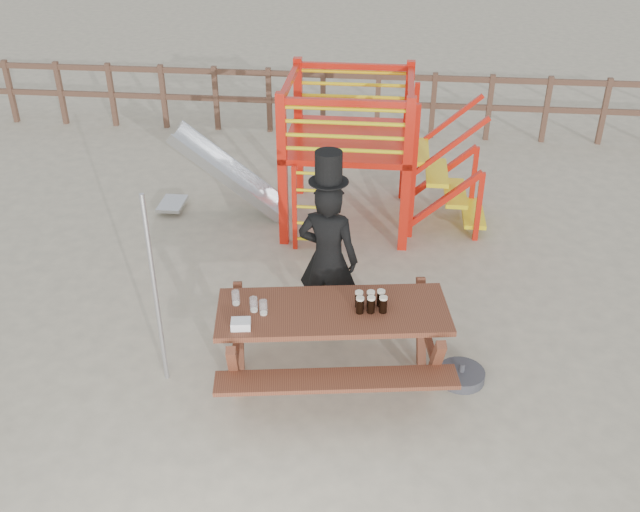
# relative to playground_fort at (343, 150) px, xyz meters

# --- Properties ---
(ground) EXTENTS (60.00, 60.00, 0.00)m
(ground) POSITION_rel_playground_fort_xyz_m (-0.12, -3.58, -1.07)
(ground) COLOR #BFB295
(ground) RESTS_ON ground
(back_fence) EXTENTS (15.09, 0.09, 1.20)m
(back_fence) POSITION_rel_playground_fort_xyz_m (-0.12, 3.42, -0.34)
(back_fence) COLOR brown
(back_fence) RESTS_ON ground
(playground_fort) EXTENTS (4.71, 1.84, 2.10)m
(playground_fort) POSITION_rel_playground_fort_xyz_m (0.00, 0.00, 0.00)
(playground_fort) COLOR red
(playground_fort) RESTS_ON ground
(picnic_table) EXTENTS (2.44, 1.86, 0.87)m
(picnic_table) POSITION_rel_playground_fort_xyz_m (0.18, -3.56, -0.53)
(picnic_table) COLOR brown
(picnic_table) RESTS_ON ground
(man_with_hat) EXTENTS (0.73, 0.55, 2.14)m
(man_with_hat) POSITION_rel_playground_fort_xyz_m (0.05, -2.69, -0.12)
(man_with_hat) COLOR black
(man_with_hat) RESTS_ON ground
(metal_pole) EXTENTS (0.05, 0.05, 2.09)m
(metal_pole) POSITION_rel_playground_fort_xyz_m (-1.50, -3.72, -0.03)
(metal_pole) COLOR #B2B2B7
(metal_pole) RESTS_ON ground
(parasol_base) EXTENTS (0.48, 0.48, 0.20)m
(parasol_base) POSITION_rel_playground_fort_xyz_m (1.49, -3.43, -1.02)
(parasol_base) COLOR #3C3C42
(parasol_base) RESTS_ON ground
(paper_bag) EXTENTS (0.20, 0.17, 0.08)m
(paper_bag) POSITION_rel_playground_fort_xyz_m (-0.64, -3.94, -0.17)
(paper_bag) COLOR white
(paper_bag) RESTS_ON picnic_table
(stout_pints) EXTENTS (0.31, 0.22, 0.17)m
(stout_pints) POSITION_rel_playground_fort_xyz_m (0.54, -3.52, -0.12)
(stout_pints) COLOR black
(stout_pints) RESTS_ON picnic_table
(empty_glasses) EXTENTS (0.37, 0.21, 0.15)m
(empty_glasses) POSITION_rel_playground_fort_xyz_m (-0.60, -3.65, -0.14)
(empty_glasses) COLOR silver
(empty_glasses) RESTS_ON picnic_table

